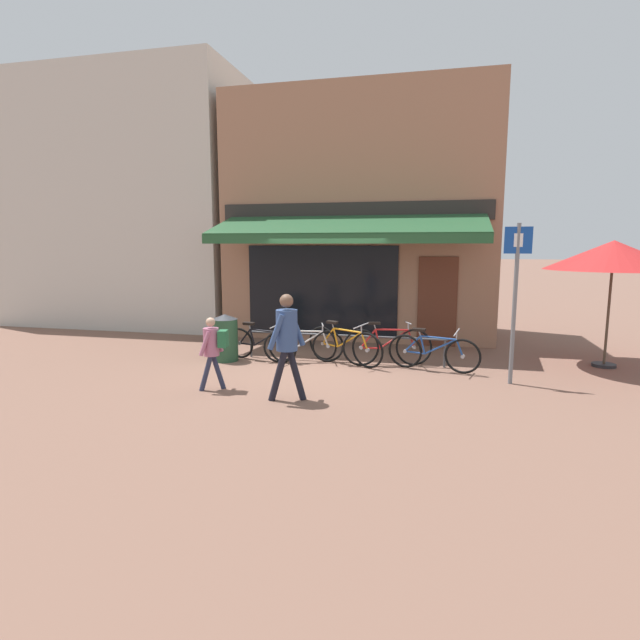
{
  "coord_description": "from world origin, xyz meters",
  "views": [
    {
      "loc": [
        2.32,
        -9.08,
        2.37
      ],
      "look_at": [
        0.29,
        -0.59,
        1.05
      ],
      "focal_mm": 28.0,
      "sensor_mm": 36.0,
      "label": 1
    }
  ],
  "objects_px": {
    "bicycle_silver": "(304,345)",
    "bicycle_blue": "(433,352)",
    "bicycle_orange": "(344,345)",
    "pedestrian_child": "(213,345)",
    "cafe_parasol": "(613,255)",
    "parking_sign": "(515,288)",
    "litter_bin": "(225,337)",
    "pedestrian_adult": "(287,336)",
    "bicycle_red": "(387,346)",
    "bicycle_black": "(261,344)"
  },
  "relations": [
    {
      "from": "bicycle_blue",
      "to": "pedestrian_adult",
      "type": "height_order",
      "value": "pedestrian_adult"
    },
    {
      "from": "bicycle_silver",
      "to": "parking_sign",
      "type": "distance_m",
      "value": 4.15
    },
    {
      "from": "bicycle_black",
      "to": "cafe_parasol",
      "type": "relative_size",
      "value": 0.67
    },
    {
      "from": "bicycle_silver",
      "to": "bicycle_orange",
      "type": "bearing_deg",
      "value": -14.99
    },
    {
      "from": "bicycle_red",
      "to": "pedestrian_adult",
      "type": "distance_m",
      "value": 2.95
    },
    {
      "from": "bicycle_silver",
      "to": "bicycle_red",
      "type": "distance_m",
      "value": 1.69
    },
    {
      "from": "pedestrian_adult",
      "to": "bicycle_orange",
      "type": "bearing_deg",
      "value": -95.18
    },
    {
      "from": "bicycle_blue",
      "to": "litter_bin",
      "type": "relative_size",
      "value": 1.8
    },
    {
      "from": "parking_sign",
      "to": "pedestrian_adult",
      "type": "bearing_deg",
      "value": -153.01
    },
    {
      "from": "bicycle_silver",
      "to": "pedestrian_adult",
      "type": "relative_size",
      "value": 0.96
    },
    {
      "from": "parking_sign",
      "to": "litter_bin",
      "type": "bearing_deg",
      "value": 175.07
    },
    {
      "from": "bicycle_silver",
      "to": "bicycle_blue",
      "type": "bearing_deg",
      "value": -18.95
    },
    {
      "from": "bicycle_orange",
      "to": "cafe_parasol",
      "type": "relative_size",
      "value": 0.68
    },
    {
      "from": "pedestrian_child",
      "to": "parking_sign",
      "type": "height_order",
      "value": "parking_sign"
    },
    {
      "from": "bicycle_silver",
      "to": "bicycle_blue",
      "type": "height_order",
      "value": "bicycle_blue"
    },
    {
      "from": "bicycle_red",
      "to": "pedestrian_adult",
      "type": "height_order",
      "value": "pedestrian_adult"
    },
    {
      "from": "bicycle_blue",
      "to": "cafe_parasol",
      "type": "bearing_deg",
      "value": 30.93
    },
    {
      "from": "bicycle_red",
      "to": "litter_bin",
      "type": "xyz_separation_m",
      "value": [
        -3.29,
        -0.35,
        0.1
      ]
    },
    {
      "from": "litter_bin",
      "to": "cafe_parasol",
      "type": "distance_m",
      "value": 7.73
    },
    {
      "from": "bicycle_orange",
      "to": "bicycle_blue",
      "type": "height_order",
      "value": "bicycle_orange"
    },
    {
      "from": "bicycle_blue",
      "to": "bicycle_black",
      "type": "bearing_deg",
      "value": -169.19
    },
    {
      "from": "bicycle_red",
      "to": "bicycle_blue",
      "type": "distance_m",
      "value": 0.91
    },
    {
      "from": "bicycle_black",
      "to": "pedestrian_adult",
      "type": "relative_size",
      "value": 1.0
    },
    {
      "from": "litter_bin",
      "to": "bicycle_silver",
      "type": "bearing_deg",
      "value": 8.38
    },
    {
      "from": "bicycle_black",
      "to": "pedestrian_child",
      "type": "bearing_deg",
      "value": -79.54
    },
    {
      "from": "bicycle_red",
      "to": "parking_sign",
      "type": "xyz_separation_m",
      "value": [
        2.2,
        -0.83,
        1.26
      ]
    },
    {
      "from": "litter_bin",
      "to": "parking_sign",
      "type": "bearing_deg",
      "value": -4.93
    },
    {
      "from": "parking_sign",
      "to": "cafe_parasol",
      "type": "distance_m",
      "value": 2.66
    },
    {
      "from": "bicycle_orange",
      "to": "bicycle_blue",
      "type": "distance_m",
      "value": 1.74
    },
    {
      "from": "bicycle_blue",
      "to": "pedestrian_child",
      "type": "distance_m",
      "value": 4.09
    },
    {
      "from": "bicycle_blue",
      "to": "parking_sign",
      "type": "height_order",
      "value": "parking_sign"
    },
    {
      "from": "pedestrian_child",
      "to": "cafe_parasol",
      "type": "distance_m",
      "value": 7.63
    },
    {
      "from": "bicycle_orange",
      "to": "parking_sign",
      "type": "relative_size",
      "value": 0.62
    },
    {
      "from": "pedestrian_child",
      "to": "cafe_parasol",
      "type": "relative_size",
      "value": 0.49
    },
    {
      "from": "bicycle_orange",
      "to": "pedestrian_child",
      "type": "relative_size",
      "value": 1.39
    },
    {
      "from": "bicycle_red",
      "to": "parking_sign",
      "type": "bearing_deg",
      "value": -36.13
    },
    {
      "from": "bicycle_blue",
      "to": "pedestrian_child",
      "type": "bearing_deg",
      "value": -137.06
    },
    {
      "from": "pedestrian_child",
      "to": "parking_sign",
      "type": "xyz_separation_m",
      "value": [
        4.8,
        1.51,
        0.9
      ]
    },
    {
      "from": "bicycle_blue",
      "to": "bicycle_red",
      "type": "bearing_deg",
      "value": 177.13
    },
    {
      "from": "bicycle_red",
      "to": "cafe_parasol",
      "type": "relative_size",
      "value": 0.7
    },
    {
      "from": "bicycle_silver",
      "to": "cafe_parasol",
      "type": "distance_m",
      "value": 6.2
    },
    {
      "from": "litter_bin",
      "to": "cafe_parasol",
      "type": "bearing_deg",
      "value": 9.56
    },
    {
      "from": "bicycle_silver",
      "to": "pedestrian_adult",
      "type": "bearing_deg",
      "value": -96.74
    },
    {
      "from": "bicycle_orange",
      "to": "pedestrian_adult",
      "type": "xyz_separation_m",
      "value": [
        -0.42,
        -2.49,
        0.62
      ]
    },
    {
      "from": "bicycle_orange",
      "to": "parking_sign",
      "type": "xyz_separation_m",
      "value": [
        3.05,
        -0.73,
        1.27
      ]
    },
    {
      "from": "litter_bin",
      "to": "cafe_parasol",
      "type": "relative_size",
      "value": 0.39
    },
    {
      "from": "pedestrian_child",
      "to": "cafe_parasol",
      "type": "height_order",
      "value": "cafe_parasol"
    },
    {
      "from": "bicycle_blue",
      "to": "cafe_parasol",
      "type": "xyz_separation_m",
      "value": [
        3.27,
        1.13,
        1.81
      ]
    },
    {
      "from": "bicycle_silver",
      "to": "bicycle_orange",
      "type": "xyz_separation_m",
      "value": [
        0.83,
        0.02,
        0.03
      ]
    },
    {
      "from": "bicycle_black",
      "to": "cafe_parasol",
      "type": "xyz_separation_m",
      "value": [
        6.75,
        1.07,
        1.81
      ]
    }
  ]
}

